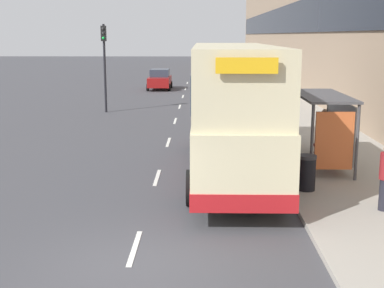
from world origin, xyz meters
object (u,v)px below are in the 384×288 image
at_px(bus_shelter, 329,118).
at_px(traffic_light_far_kerb, 104,54).
at_px(car_0, 160,79).
at_px(double_decker_bus_near, 232,107).
at_px(litter_bin, 307,172).
at_px(pedestrian_1, 324,130).

bearing_deg(bus_shelter, traffic_light_far_kerb, 125.45).
bearing_deg(car_0, double_decker_bus_near, 99.23).
distance_m(car_0, litter_bin, 31.88).
distance_m(double_decker_bus_near, traffic_light_far_kerb, 16.30).
height_order(car_0, litter_bin, car_0).
distance_m(bus_shelter, litter_bin, 3.27).
bearing_deg(pedestrian_1, double_decker_bus_near, -142.43).
distance_m(bus_shelter, traffic_light_far_kerb, 17.62).
xyz_separation_m(bus_shelter, double_decker_bus_near, (-3.30, -0.44, 0.41)).
xyz_separation_m(car_0, pedestrian_1, (8.41, -25.95, 0.15)).
bearing_deg(double_decker_bus_near, traffic_light_far_kerb, 115.03).
relative_size(double_decker_bus_near, car_0, 2.67).
distance_m(bus_shelter, double_decker_bus_near, 3.35).
height_order(double_decker_bus_near, car_0, double_decker_bus_near).
xyz_separation_m(double_decker_bus_near, pedestrian_1, (3.72, 2.86, -1.27)).
xyz_separation_m(pedestrian_1, traffic_light_far_kerb, (-10.60, 11.86, 2.52)).
bearing_deg(bus_shelter, double_decker_bus_near, -172.41).
bearing_deg(pedestrian_1, car_0, 107.95).
relative_size(bus_shelter, pedestrian_1, 2.47).
xyz_separation_m(double_decker_bus_near, car_0, (-4.68, 28.81, -1.42)).
bearing_deg(traffic_light_far_kerb, pedestrian_1, -48.21).
bearing_deg(litter_bin, traffic_light_far_kerb, 117.67).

